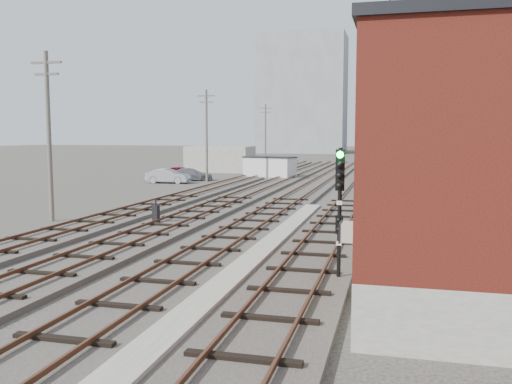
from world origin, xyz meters
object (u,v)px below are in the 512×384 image
(car_red, at_px, (181,173))
(car_grey, at_px, (191,174))
(car_silver, at_px, (168,176))
(signal_mast, at_px, (340,203))
(site_trailer, at_px, (270,167))
(switch_stand, at_px, (156,214))

(car_red, relative_size, car_grey, 0.98)
(car_red, bearing_deg, car_silver, 164.29)
(car_grey, bearing_deg, signal_mast, -171.64)
(site_trailer, bearing_deg, signal_mast, -58.31)
(car_red, distance_m, car_grey, 1.21)
(signal_mast, xyz_separation_m, switch_stand, (-10.08, 8.47, -1.91))
(signal_mast, bearing_deg, car_silver, 121.58)
(switch_stand, relative_size, car_grey, 0.29)
(switch_stand, height_order, site_trailer, site_trailer)
(switch_stand, xyz_separation_m, car_silver, (-9.33, 23.10, 0.09))
(site_trailer, distance_m, car_grey, 8.56)
(car_silver, relative_size, car_grey, 0.97)
(car_silver, xyz_separation_m, car_grey, (1.04, 3.37, -0.06))
(car_silver, height_order, car_grey, car_silver)
(car_red, height_order, car_silver, car_red)
(signal_mast, height_order, car_red, signal_mast)
(car_red, bearing_deg, site_trailer, -79.15)
(car_red, height_order, car_grey, car_red)
(signal_mast, height_order, car_silver, signal_mast)
(car_silver, distance_m, car_grey, 3.53)
(site_trailer, distance_m, car_red, 9.43)
(signal_mast, xyz_separation_m, site_trailer, (-11.27, 39.71, -1.34))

